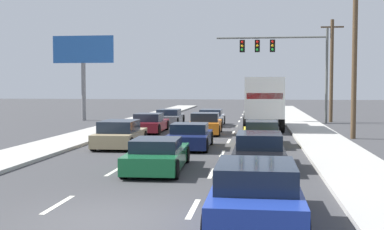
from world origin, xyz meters
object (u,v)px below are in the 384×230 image
Objects in this scene: car_tan at (120,135)px; utility_pole_mid at (355,45)px; car_gray at (169,117)px; car_navy at (190,137)px; car_maroon at (150,124)px; utility_pole_far at (332,69)px; car_yellow at (261,134)px; car_orange at (205,124)px; box_truck at (263,100)px; car_black at (259,151)px; car_silver at (211,118)px; roadside_billboard at (83,58)px; car_green at (157,155)px; traffic_signal_mast at (277,52)px; car_blue at (256,195)px.

utility_pole_mid is at bearing 24.20° from car_tan.
car_navy is (3.52, -14.34, 0.01)m from car_gray.
utility_pole_far reaches higher than car_maroon.
car_yellow is (6.96, -6.17, 0.02)m from car_maroon.
car_orange is 5.21m from box_truck.
car_silver is at bearing 100.41° from car_black.
roadside_billboard is (-7.85, 3.34, 4.68)m from car_gray.
car_black is 0.44× the size of utility_pole_mid.
car_green is 8.76m from car_yellow.
utility_pole_far reaches higher than car_black.
roadside_billboard is (-7.75, 9.85, 4.67)m from car_maroon.
car_gray is at bearing -160.49° from traffic_signal_mast.
car_navy is at bearing -89.10° from car_silver.
utility_pole_far reaches higher than box_truck.
box_truck is (3.49, 3.61, 1.39)m from car_orange.
utility_pole_far is (8.99, 11.37, 3.65)m from car_orange.
car_orange is (3.63, -0.77, 0.05)m from car_maroon.
car_green is 0.53× the size of traffic_signal_mast.
car_maroon is at bearing -158.25° from box_truck.
car_navy is 18.52m from traffic_signal_mast.
box_truck is (6.92, 10.54, 1.38)m from car_tan.
car_maroon is at bearing -51.80° from roadside_billboard.
car_black is (6.64, -5.35, -0.01)m from car_tan.
car_maroon is at bearing 108.19° from car_blue.
car_orange is at bearing 121.68° from car_yellow.
utility_pole_mid is (11.95, -8.89, 4.66)m from car_gray.
car_black is at bearing -57.49° from roadside_billboard.
car_maroon is 14.74m from car_black.
car_silver is at bearing 142.57° from box_truck.
utility_pole_far reaches higher than car_green.
car_maroon is 0.55× the size of box_truck.
car_gray is 6.51m from car_maroon.
car_gray is at bearing 89.13° from car_maroon.
roadside_billboard is (-11.07, 23.99, 4.69)m from car_green.
box_truck reaches higher than car_green.
utility_pole_far is at bearing 28.03° from car_silver.
utility_pole_far reaches higher than car_tan.
car_tan is 14.46m from car_blue.
box_truck reaches higher than car_yellow.
car_gray is 0.94× the size of car_blue.
roadside_billboard is (-11.37, 17.68, 4.68)m from car_navy.
utility_pole_far reaches higher than traffic_signal_mast.
car_orange is 0.89× the size of car_green.
car_yellow is (6.75, 1.53, -0.03)m from car_tan.
traffic_signal_mast is at bearing -1.65° from roadside_billboard.
car_black is at bearing 17.11° from car_green.
utility_pole_far is 1.16× the size of roadside_billboard.
car_yellow is 0.59× the size of roadside_billboard.
utility_pole_far is (0.57, 12.97, -0.96)m from utility_pole_mid.
car_silver is 0.95× the size of car_green.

